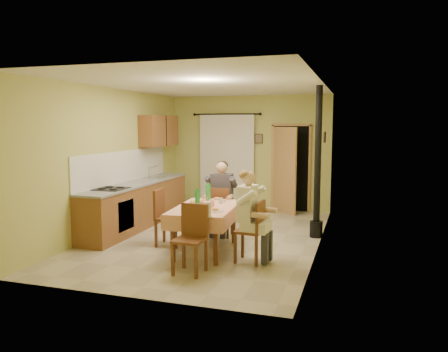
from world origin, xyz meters
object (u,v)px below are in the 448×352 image
(dining_table, at_px, (206,229))
(stove_flue, at_px, (317,183))
(chair_near, at_px, (190,253))
(man_right, at_px, (250,205))
(chair_far, at_px, (221,221))
(chair_right, at_px, (250,243))
(chair_left, at_px, (169,229))
(man_far, at_px, (221,190))

(dining_table, relative_size, stove_flue, 0.58)
(chair_near, distance_m, stove_flue, 3.06)
(stove_flue, bearing_deg, man_right, -114.69)
(chair_far, distance_m, chair_right, 1.62)
(chair_far, relative_size, chair_left, 0.96)
(dining_table, relative_size, man_right, 1.18)
(chair_near, xyz_separation_m, man_right, (0.68, 0.75, 0.59))
(chair_right, bearing_deg, stove_flue, -19.53)
(chair_left, bearing_deg, man_far, 139.54)
(chair_right, distance_m, man_far, 1.73)
(chair_left, bearing_deg, chair_right, 70.21)
(stove_flue, bearing_deg, chair_near, -120.48)
(dining_table, height_order, chair_right, chair_right)
(chair_left, bearing_deg, dining_table, 72.99)
(chair_right, bearing_deg, dining_table, 75.42)
(man_far, distance_m, stove_flue, 1.78)
(dining_table, height_order, man_far, man_far)
(chair_right, xyz_separation_m, man_right, (-0.01, 0.00, 0.59))
(dining_table, xyz_separation_m, chair_left, (-0.75, 0.19, -0.09))
(chair_near, xyz_separation_m, stove_flue, (1.51, 2.56, 0.73))
(chair_far, bearing_deg, man_far, 90.00)
(chair_near, relative_size, chair_left, 0.99)
(chair_far, height_order, chair_left, chair_left)
(chair_near, bearing_deg, chair_right, -129.87)
(chair_left, bearing_deg, chair_near, 32.99)
(chair_near, relative_size, chair_right, 1.02)
(chair_right, distance_m, stove_flue, 2.12)
(dining_table, xyz_separation_m, man_far, (-0.07, 1.07, 0.50))
(chair_near, bearing_deg, chair_far, -81.70)
(dining_table, bearing_deg, stove_flue, 38.45)
(chair_near, xyz_separation_m, man_far, (-0.21, 2.11, 0.59))
(chair_near, distance_m, chair_left, 1.52)
(chair_near, relative_size, stove_flue, 0.35)
(chair_right, height_order, chair_left, chair_left)
(chair_left, bearing_deg, chair_far, 139.12)
(dining_table, relative_size, chair_right, 1.72)
(chair_near, distance_m, chair_right, 1.02)
(man_far, bearing_deg, chair_near, -86.88)
(chair_near, bearing_deg, man_far, -81.72)
(chair_near, distance_m, man_far, 2.20)
(chair_far, bearing_deg, stove_flue, 12.68)
(chair_near, bearing_deg, chair_left, -51.48)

